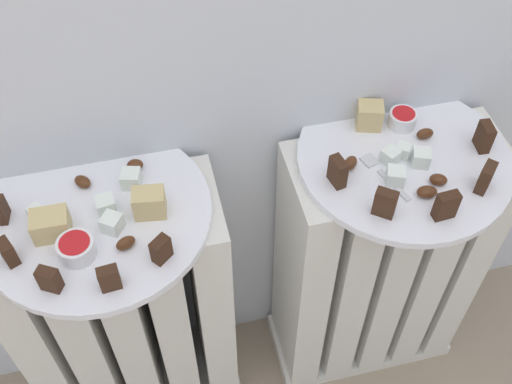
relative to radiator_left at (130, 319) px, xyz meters
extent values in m
cube|color=silver|center=(0.00, 0.00, -0.26)|extent=(0.35, 0.16, 0.03)
cube|color=silver|center=(-0.14, 0.00, 0.02)|extent=(0.05, 0.16, 0.53)
cube|color=silver|center=(-0.07, 0.00, 0.02)|extent=(0.05, 0.16, 0.53)
cube|color=silver|center=(0.00, 0.00, 0.02)|extent=(0.05, 0.16, 0.53)
cube|color=silver|center=(0.07, 0.00, 0.02)|extent=(0.05, 0.16, 0.53)
cube|color=silver|center=(0.14, 0.00, 0.02)|extent=(0.05, 0.16, 0.53)
cube|color=silver|center=(0.44, 0.00, -0.26)|extent=(0.35, 0.16, 0.03)
cube|color=silver|center=(0.30, 0.00, 0.02)|extent=(0.05, 0.16, 0.53)
cube|color=silver|center=(0.37, 0.00, 0.02)|extent=(0.05, 0.16, 0.53)
cube|color=silver|center=(0.44, 0.00, 0.02)|extent=(0.05, 0.16, 0.53)
cube|color=silver|center=(0.51, 0.00, 0.02)|extent=(0.05, 0.16, 0.53)
cube|color=silver|center=(0.58, 0.00, 0.02)|extent=(0.05, 0.16, 0.53)
cylinder|color=white|center=(0.00, 0.00, 0.29)|extent=(0.31, 0.31, 0.01)
cylinder|color=white|center=(0.44, 0.00, 0.29)|extent=(0.31, 0.31, 0.01)
cube|color=#382114|center=(-0.12, 0.02, 0.31)|extent=(0.02, 0.03, 0.04)
cube|color=#382114|center=(-0.11, -0.05, 0.31)|extent=(0.02, 0.03, 0.04)
cube|color=#382114|center=(-0.06, -0.10, 0.31)|extent=(0.03, 0.03, 0.04)
cube|color=#382114|center=(0.01, -0.12, 0.31)|extent=(0.03, 0.02, 0.04)
cube|color=#382114|center=(0.08, -0.09, 0.31)|extent=(0.03, 0.03, 0.04)
cube|color=tan|center=(-0.06, -0.02, 0.31)|extent=(0.05, 0.04, 0.04)
cube|color=tan|center=(0.07, -0.02, 0.32)|extent=(0.05, 0.04, 0.04)
cube|color=white|center=(0.02, -0.03, 0.31)|extent=(0.03, 0.03, 0.02)
cube|color=white|center=(-0.07, 0.01, 0.31)|extent=(0.03, 0.03, 0.02)
cube|color=white|center=(0.02, 0.00, 0.31)|extent=(0.03, 0.03, 0.02)
cube|color=white|center=(0.05, 0.04, 0.31)|extent=(0.03, 0.03, 0.03)
ellipsoid|color=#4C2814|center=(0.06, 0.07, 0.30)|extent=(0.02, 0.02, 0.01)
ellipsoid|color=#4C2814|center=(-0.01, 0.05, 0.30)|extent=(0.03, 0.03, 0.01)
ellipsoid|color=#4C2814|center=(0.03, -0.07, 0.30)|extent=(0.03, 0.02, 0.02)
cylinder|color=white|center=(-0.03, -0.06, 0.31)|extent=(0.05, 0.05, 0.03)
cylinder|color=red|center=(-0.03, -0.06, 0.32)|extent=(0.04, 0.04, 0.01)
cube|color=#382114|center=(0.33, -0.02, 0.32)|extent=(0.02, 0.03, 0.04)
cube|color=#382114|center=(0.37, -0.09, 0.32)|extent=(0.03, 0.03, 0.04)
cube|color=#382114|center=(0.45, -0.11, 0.32)|extent=(0.03, 0.02, 0.04)
cube|color=#382114|center=(0.52, -0.08, 0.32)|extent=(0.03, 0.03, 0.04)
cube|color=#382114|center=(0.55, -0.01, 0.32)|extent=(0.02, 0.03, 0.04)
cube|color=tan|center=(0.41, 0.07, 0.32)|extent=(0.04, 0.04, 0.04)
cube|color=white|center=(0.44, 0.00, 0.31)|extent=(0.03, 0.03, 0.02)
cube|color=white|center=(0.45, -0.02, 0.31)|extent=(0.03, 0.03, 0.02)
cube|color=white|center=(0.41, -0.01, 0.31)|extent=(0.03, 0.03, 0.02)
cube|color=white|center=(0.41, -0.04, 0.31)|extent=(0.03, 0.03, 0.02)
ellipsoid|color=#4C2814|center=(0.46, -0.06, 0.30)|extent=(0.03, 0.03, 0.01)
ellipsoid|color=#4C2814|center=(0.48, 0.03, 0.30)|extent=(0.03, 0.02, 0.02)
ellipsoid|color=#4C2814|center=(0.44, -0.08, 0.30)|extent=(0.03, 0.02, 0.01)
ellipsoid|color=#4C2814|center=(0.36, 0.00, 0.30)|extent=(0.03, 0.03, 0.02)
cylinder|color=white|center=(0.46, 0.06, 0.31)|extent=(0.04, 0.04, 0.02)
cylinder|color=red|center=(0.46, 0.06, 0.31)|extent=(0.03, 0.03, 0.01)
cube|color=silver|center=(0.40, -0.05, 0.30)|extent=(0.03, 0.06, 0.00)
cube|color=silver|center=(0.39, 0.00, 0.30)|extent=(0.03, 0.03, 0.00)
camera|label=1|loc=(0.09, -0.55, 0.96)|focal=44.14mm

